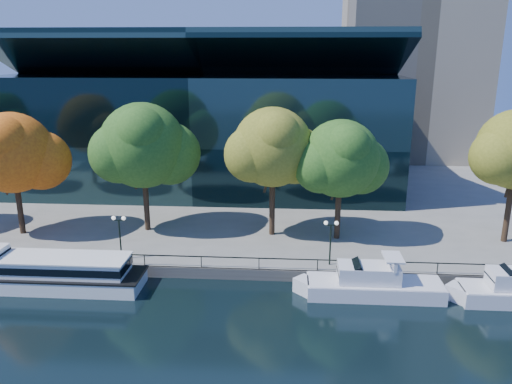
# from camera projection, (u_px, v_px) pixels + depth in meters

# --- Properties ---
(ground) EXTENTS (160.00, 160.00, 0.00)m
(ground) POSITION_uv_depth(u_px,v_px,m) (195.00, 295.00, 40.37)
(ground) COLOR black
(ground) RESTS_ON ground
(promenade) EXTENTS (90.00, 67.08, 1.00)m
(promenade) POSITION_uv_depth(u_px,v_px,m) (240.00, 177.00, 75.10)
(promenade) COLOR slate
(promenade) RESTS_ON ground
(railing) EXTENTS (88.20, 0.08, 0.99)m
(railing) POSITION_uv_depth(u_px,v_px,m) (201.00, 257.00, 42.95)
(railing) COLOR black
(railing) RESTS_ON promenade
(convention_building) EXTENTS (50.00, 24.57, 21.43)m
(convention_building) POSITION_uv_depth(u_px,v_px,m) (207.00, 129.00, 68.74)
(convention_building) COLOR black
(convention_building) RESTS_ON ground
(tour_boat) EXTENTS (17.46, 3.89, 3.31)m
(tour_boat) POSITION_uv_depth(u_px,v_px,m) (43.00, 271.00, 41.40)
(tour_boat) COLOR white
(tour_boat) RESTS_ON ground
(cruiser_near) EXTENTS (11.94, 3.08, 3.46)m
(cruiser_near) POSITION_uv_depth(u_px,v_px,m) (369.00, 283.00, 40.01)
(cruiser_near) COLOR silver
(cruiser_near) RESTS_ON ground
(tree_1) EXTENTS (9.94, 8.15, 12.35)m
(tree_1) POSITION_uv_depth(u_px,v_px,m) (14.00, 155.00, 48.82)
(tree_1) COLOR black
(tree_1) RESTS_ON promenade
(tree_2) EXTENTS (10.70, 8.77, 13.18)m
(tree_2) POSITION_uv_depth(u_px,v_px,m) (144.00, 147.00, 49.65)
(tree_2) COLOR black
(tree_2) RESTS_ON promenade
(tree_3) EXTENTS (9.74, 7.99, 12.89)m
(tree_3) POSITION_uv_depth(u_px,v_px,m) (274.00, 149.00, 48.31)
(tree_3) COLOR black
(tree_3) RESTS_ON promenade
(tree_4) EXTENTS (9.37, 7.68, 11.84)m
(tree_4) POSITION_uv_depth(u_px,v_px,m) (342.00, 160.00, 47.53)
(tree_4) COLOR black
(tree_4) RESTS_ON promenade
(lamp_1) EXTENTS (1.26, 0.36, 4.03)m
(lamp_1) POSITION_uv_depth(u_px,v_px,m) (119.00, 227.00, 44.07)
(lamp_1) COLOR black
(lamp_1) RESTS_ON promenade
(lamp_2) EXTENTS (1.26, 0.36, 4.03)m
(lamp_2) POSITION_uv_depth(u_px,v_px,m) (331.00, 233.00, 42.85)
(lamp_2) COLOR black
(lamp_2) RESTS_ON promenade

